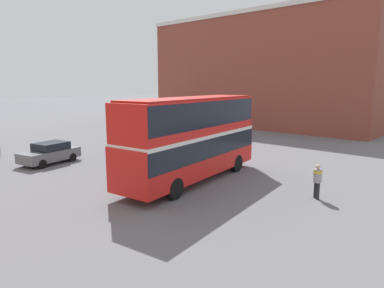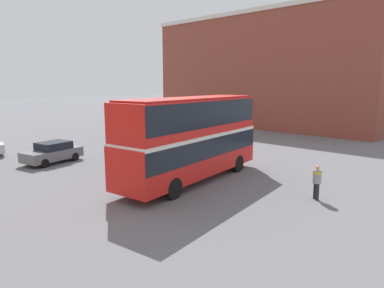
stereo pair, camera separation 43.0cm
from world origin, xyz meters
The scene contains 6 objects.
ground_plane centered at (0.00, 0.00, 0.00)m, with size 240.00×240.00×0.00m, color slate.
building_row_right centered at (27.32, 10.04, 7.13)m, with size 12.19×30.12×14.24m.
double_decker_bus centered at (-0.03, -0.92, 2.75)m, with size 10.72×3.85×4.80m.
pedestrian_foreground centered at (1.66, -7.58, 1.04)m, with size 0.59×0.59×1.71m.
parked_car_kerb_far centered at (-3.41, 9.47, 0.75)m, with size 4.29×2.58×1.48m.
parked_car_side_street centered at (3.70, 8.52, 0.75)m, with size 4.57×1.91×1.50m.
Camera 1 is at (-14.39, -13.67, 5.57)m, focal length 32.00 mm.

